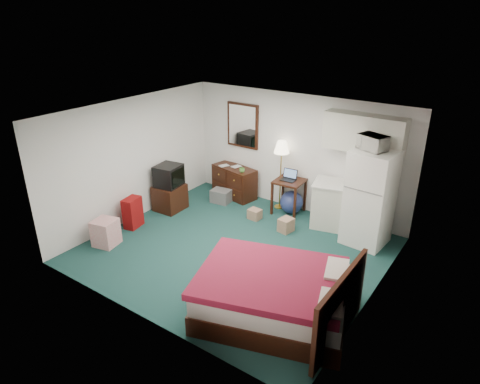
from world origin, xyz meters
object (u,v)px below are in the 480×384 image
Objects in this scene: fridge at (370,198)px; tv_stand at (170,197)px; desk at (289,196)px; bed at (274,296)px; kitchen_counter at (334,206)px; suitcase at (133,213)px; dresser at (234,182)px; floor_lamp at (281,175)px.

fridge is 4.18m from tv_stand.
tv_stand is at bearing -152.68° from desk.
fridge reaches higher than bed.
kitchen_counter is 1.45× the size of suitcase.
tv_stand is (-0.75, -1.37, -0.08)m from dresser.
desk is 1.89m from fridge.
bed is (-0.35, -2.79, -0.57)m from fridge.
floor_lamp is at bearing 173.86° from fridge.
suitcase is at bearing 151.55° from bed.
dresser is 1.16× the size of kitchen_counter.
dresser is at bearing 164.88° from kitchen_counter.
kitchen_counter is at bearing 79.90° from bed.
dresser reaches higher than tv_stand.
fridge is (3.25, -0.32, 0.54)m from dresser.
tv_stand is 1.02m from suitcase.
dresser is at bearing 174.35° from desk.
kitchen_counter is (1.05, -0.03, 0.08)m from desk.
suitcase is (-4.04, -2.08, -0.59)m from fridge.
suitcase is (-0.79, -2.40, -0.05)m from dresser.
floor_lamp reaches higher than desk.
desk is at bearing 165.12° from kitchen_counter.
bed is at bearing -68.46° from desk.
kitchen_counter is at bearing 166.57° from fridge.
desk reaches higher than bed.
kitchen_counter is 0.44× the size of bed.
dresser is at bearing 60.50° from suitcase.
kitchen_counter is at bearing -6.36° from floor_lamp.
floor_lamp is (1.17, 0.07, 0.40)m from dresser.
fridge is at bearing 15.97° from suitcase.
bed is 3.76m from suitcase.
desk reaches higher than tv_stand.
desk is 3.38m from bed.
tv_stand is at bearing -107.44° from dresser.
kitchen_counter reaches higher than dresser.
kitchen_counter reaches higher than suitcase.
dresser is at bearing 178.87° from fridge.
fridge reaches higher than desk.
dresser is 2.52m from suitcase.
dresser is 2.51m from kitchen_counter.
tv_stand is at bearing -160.74° from fridge.
floor_lamp is 1.37m from kitchen_counter.
floor_lamp is 0.85× the size of fridge.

